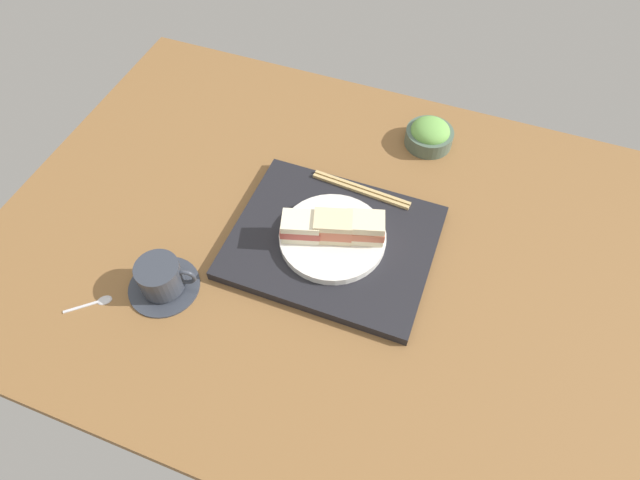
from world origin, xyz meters
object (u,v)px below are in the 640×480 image
chopsticks_pair (361,190)px  coffee_cup (161,278)px  sandwich_near (365,228)px  sandwich_plate (333,237)px  sandwich_middle (333,227)px  sandwich_far (301,227)px  teaspoon (98,301)px  salad_bowl (430,134)px

chopsticks_pair → coffee_cup: (28.23, 34.96, 0.63)cm
sandwich_near → coffee_cup: size_ratio=0.65×
sandwich_plate → chopsticks_pair: 14.50cm
sandwich_plate → sandwich_middle: bearing=44.6°
sandwich_plate → chopsticks_pair: sandwich_plate is taller
sandwich_middle → sandwich_far: (5.88, 1.98, -0.26)cm
sandwich_far → teaspoon: size_ratio=1.18×
teaspoon → sandwich_plate: bearing=-143.0°
sandwich_middle → coffee_cup: bearing=37.3°
sandwich_near → chopsticks_pair: 13.83cm
salad_bowl → teaspoon: (48.02, 63.81, -2.45)cm
sandwich_plate → chopsticks_pair: (-1.30, -14.43, -0.47)cm
chopsticks_pair → coffee_cup: size_ratio=1.61×
sandwich_middle → coffee_cup: size_ratio=0.63×
teaspoon → sandwich_middle: bearing=-143.0°
sandwich_far → teaspoon: bearing=39.8°
teaspoon → salad_bowl: bearing=-127.0°
coffee_cup → teaspoon: bearing=36.1°
salad_bowl → chopsticks_pair: salad_bowl is taller
coffee_cup → chopsticks_pair: bearing=-128.9°
sandwich_plate → sandwich_far: (5.88, 1.98, 3.22)cm
sandwich_middle → salad_bowl: 37.71cm
sandwich_middle → chopsticks_pair: (-1.30, -14.43, -3.95)cm
salad_bowl → chopsticks_pair: size_ratio=0.50×
sandwich_far → salad_bowl: 41.59cm
sandwich_near → sandwich_far: (11.75, 3.97, -0.26)cm
sandwich_near → salad_bowl: sandwich_near is taller
salad_bowl → chopsticks_pair: 23.54cm
sandwich_middle → coffee_cup: (26.93, 20.53, -3.32)cm
sandwich_middle → salad_bowl: (-10.97, -35.89, -3.66)cm
chopsticks_pair → teaspoon: (38.35, 42.35, -2.15)cm
sandwich_plate → coffee_cup: coffee_cup is taller
sandwich_plate → salad_bowl: size_ratio=1.94×
coffee_cup → teaspoon: size_ratio=1.80×
teaspoon → coffee_cup: bearing=-143.9°
sandwich_plate → sandwich_middle: (0.00, 0.00, 3.48)cm
coffee_cup → teaspoon: (10.12, 7.39, -2.78)cm
sandwich_plate → salad_bowl: bearing=-107.0°
sandwich_middle → coffee_cup: sandwich_middle is taller
salad_bowl → teaspoon: 79.90cm
sandwich_middle → sandwich_far: size_ratio=0.97×
sandwich_far → chopsticks_pair: (-7.17, -16.41, -3.69)cm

